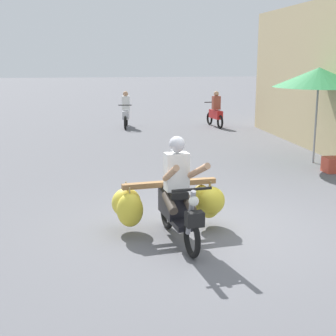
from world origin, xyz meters
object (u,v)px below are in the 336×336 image
motorbike_main_loaded (175,201)px  motorbike_distant_ahead_left (216,112)px  produce_crate (336,165)px  market_umbrella_near_shop (319,77)px  motorbike_distant_ahead_right (126,113)px

motorbike_main_loaded → motorbike_distant_ahead_left: (3.55, 11.39, 0.04)m
motorbike_distant_ahead_left → motorbike_main_loaded: bearing=-107.3°
motorbike_main_loaded → motorbike_distant_ahead_left: size_ratio=1.15×
motorbike_main_loaded → motorbike_distant_ahead_left: bearing=72.7°
motorbike_main_loaded → produce_crate: size_ratio=3.31×
produce_crate → market_umbrella_near_shop: bearing=92.9°
motorbike_distant_ahead_left → produce_crate: bearing=-83.2°
motorbike_distant_ahead_right → produce_crate: (4.42, -8.35, -0.39)m
market_umbrella_near_shop → motorbike_distant_ahead_right: bearing=120.9°
motorbike_main_loaded → motorbike_distant_ahead_right: 11.84m
motorbike_distant_ahead_left → market_umbrella_near_shop: 7.07m
motorbike_distant_ahead_left → motorbike_distant_ahead_right: size_ratio=1.00×
motorbike_main_loaded → produce_crate: bearing=37.9°
motorbike_distant_ahead_right → market_umbrella_near_shop: 8.64m
motorbike_distant_ahead_left → market_umbrella_near_shop: bearing=-82.6°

